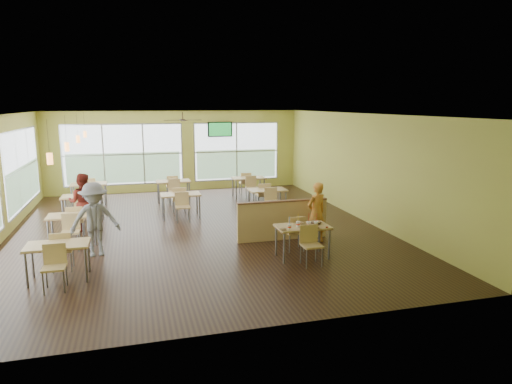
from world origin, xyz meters
TOP-DOWN VIEW (x-y plane):
  - room at (0.00, 0.00)m, footprint 12.00×12.04m
  - window_bays at (-2.65, 3.08)m, footprint 9.24×10.24m
  - main_table at (2.00, -3.00)m, footprint 1.22×1.52m
  - half_wall_divider at (2.00, -1.55)m, footprint 2.40×0.14m
  - dining_tables at (-1.05, 1.71)m, footprint 6.92×8.72m
  - pendant_lights at (-3.20, 0.68)m, footprint 0.11×7.31m
  - ceiling_fan at (-0.00, 3.00)m, footprint 1.25×1.25m
  - tv_backwall at (1.80, 5.90)m, footprint 1.00×0.07m
  - man_plaid at (2.75, -2.01)m, footprint 0.66×0.54m
  - patron_maroon at (-3.06, 0.72)m, footprint 0.89×0.75m
  - patron_grey at (-2.58, -1.63)m, footprint 1.20×0.81m
  - cup_blue at (1.60, -3.22)m, footprint 0.09×0.09m
  - cup_yellow at (1.86, -3.06)m, footprint 0.09×0.09m
  - cup_red_near at (2.07, -3.17)m, footprint 0.10×0.10m
  - cup_red_far at (2.24, -3.20)m, footprint 0.10×0.10m
  - food_basket at (2.35, -2.93)m, footprint 0.27×0.27m
  - ketchup_cup at (2.46, -3.30)m, footprint 0.06×0.06m
  - wrapper_left at (1.45, -3.22)m, footprint 0.19×0.18m
  - wrapper_mid at (2.03, -2.83)m, footprint 0.23×0.21m
  - wrapper_right at (2.21, -3.30)m, footprint 0.14×0.13m

SIDE VIEW (x-z plane):
  - half_wall_divider at x=2.00m, z-range 0.00..1.04m
  - dining_tables at x=-1.05m, z-range 0.20..1.07m
  - main_table at x=2.00m, z-range 0.20..1.07m
  - ketchup_cup at x=2.46m, z-range 0.75..0.77m
  - wrapper_right at x=2.21m, z-range 0.75..0.78m
  - wrapper_left at x=1.45m, z-range 0.75..0.79m
  - wrapper_mid at x=2.03m, z-range 0.75..0.80m
  - man_plaid at x=2.75m, z-range 0.00..1.55m
  - food_basket at x=2.35m, z-range 0.75..0.82m
  - patron_maroon at x=-3.06m, z-range 0.00..1.61m
  - cup_blue at x=1.60m, z-range 0.65..0.98m
  - cup_yellow at x=1.86m, z-range 0.65..0.99m
  - cup_red_far at x=2.24m, z-range 0.64..1.00m
  - cup_red_near at x=2.07m, z-range 0.64..1.01m
  - patron_grey at x=-2.58m, z-range 0.00..1.73m
  - window_bays at x=-2.65m, z-range 0.29..2.66m
  - room at x=0.00m, z-range 0.00..3.20m
  - tv_backwall at x=1.80m, z-range 2.15..2.75m
  - pendant_lights at x=-3.20m, z-range 2.02..2.88m
  - ceiling_fan at x=0.00m, z-range 2.80..3.09m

